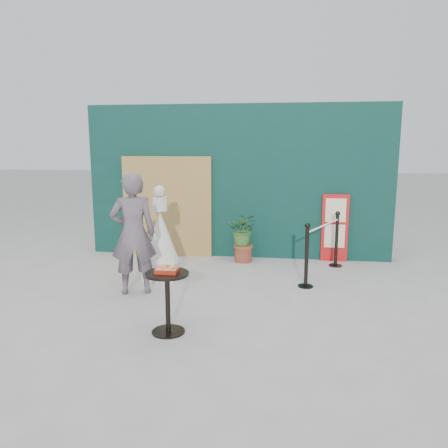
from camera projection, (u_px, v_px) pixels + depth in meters
The scene contains 10 objects.
ground at pixel (212, 313), 5.87m from camera, with size 60.00×60.00×0.00m, color #ADAAA5.
back_wall at pixel (238, 182), 8.67m from camera, with size 6.00×0.30×3.00m, color #0B3329.
bamboo_fence at pixel (167, 207), 8.75m from camera, with size 1.80×0.08×2.00m, color tan.
woman at pixel (133, 234), 6.51m from camera, with size 0.67×0.44×1.84m, color #655760.
menu_board at pixel (335, 228), 8.37m from camera, with size 0.50×0.07×1.30m.
statue at pixel (161, 241), 7.30m from camera, with size 0.61×0.61×1.57m.
cafe_table at pixel (167, 293), 5.18m from camera, with size 0.52×0.52×0.75m.
food_basket at pixel (167, 269), 5.13m from camera, with size 0.26×0.19×0.11m.
planter at pixel (243, 234), 8.34m from camera, with size 0.55×0.48×0.94m.
stanchion_barrier at pixel (323, 248), 7.45m from camera, with size 0.84×1.54×1.03m.
Camera 1 is at (0.95, -5.48, 2.24)m, focal length 35.00 mm.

